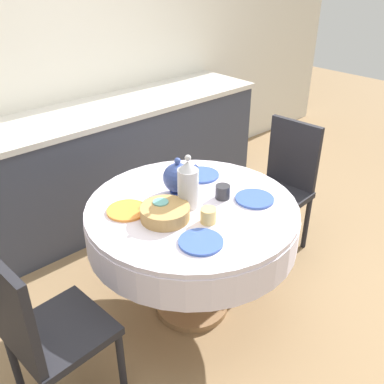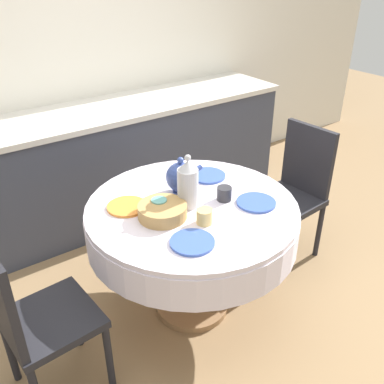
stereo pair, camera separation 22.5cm
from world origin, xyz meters
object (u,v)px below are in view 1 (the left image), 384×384
chair_right (42,329)px  coffee_carafe (188,185)px  teapot (178,178)px  chair_left (283,182)px

chair_right → coffee_carafe: 0.96m
chair_right → teapot: teapot is taller
chair_right → coffee_carafe: (0.90, 0.07, 0.35)m
chair_right → chair_left: bearing=90.2°
teapot → coffee_carafe: bearing=-111.0°
chair_right → teapot: bearing=98.8°
chair_right → coffee_carafe: size_ratio=3.13×
chair_left → teapot: teapot is taller
coffee_carafe → chair_left: bearing=3.9°
chair_left → teapot: (-0.88, 0.08, 0.31)m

